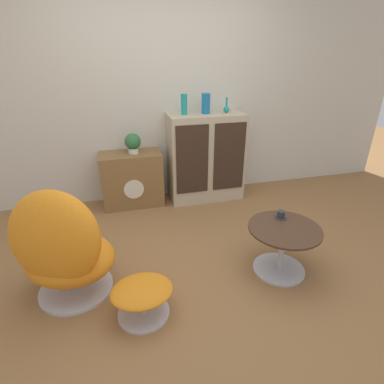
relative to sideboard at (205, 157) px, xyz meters
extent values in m
plane|color=olive|center=(-0.47, -1.46, -0.53)|extent=(12.00, 12.00, 0.00)
cube|color=beige|center=(-0.47, 0.25, 0.77)|extent=(6.40, 0.06, 2.60)
cube|color=tan|center=(0.00, 0.00, 0.00)|extent=(0.91, 0.44, 1.07)
cube|color=#332319|center=(-0.23, -0.22, 0.05)|extent=(0.38, 0.01, 0.81)
cube|color=#332319|center=(0.23, -0.22, 0.05)|extent=(0.38, 0.01, 0.81)
cube|color=brown|center=(-0.91, 0.03, -0.21)|extent=(0.71, 0.38, 0.65)
cylinder|color=beige|center=(-0.91, -0.16, -0.26)|extent=(0.23, 0.01, 0.23)
cylinder|color=#B7B7BC|center=(-1.48, -1.38, -0.52)|extent=(0.56, 0.56, 0.02)
cylinder|color=#B7B7BC|center=(-1.48, -1.38, -0.45)|extent=(0.06, 0.06, 0.12)
ellipsoid|color=orange|center=(-1.48, -1.38, -0.23)|extent=(0.85, 0.79, 0.32)
ellipsoid|color=orange|center=(-1.53, -1.49, 0.03)|extent=(0.78, 0.66, 0.72)
cylinder|color=#B7B7BC|center=(-1.00, -1.76, -0.52)|extent=(0.37, 0.37, 0.02)
cylinder|color=#B7B7BC|center=(-1.00, -1.76, -0.44)|extent=(0.04, 0.04, 0.15)
ellipsoid|color=orange|center=(-1.00, -1.76, -0.32)|extent=(0.43, 0.37, 0.09)
cylinder|color=#B7B7BC|center=(0.19, -1.58, -0.52)|extent=(0.44, 0.44, 0.02)
cylinder|color=#B7B7BC|center=(0.19, -1.58, -0.32)|extent=(0.04, 0.04, 0.39)
cylinder|color=#472D1E|center=(0.19, -1.58, -0.12)|extent=(0.59, 0.59, 0.02)
cylinder|color=teal|center=(-0.26, 0.00, 0.65)|extent=(0.07, 0.07, 0.23)
cylinder|color=#196699|center=(-0.01, 0.00, 0.65)|extent=(0.10, 0.10, 0.23)
ellipsoid|color=teal|center=(0.25, 0.00, 0.57)|extent=(0.07, 0.07, 0.07)
cylinder|color=teal|center=(0.25, 0.00, 0.65)|extent=(0.02, 0.02, 0.11)
cylinder|color=silver|center=(-0.87, 0.03, 0.14)|extent=(0.12, 0.12, 0.06)
sphere|color=#2D6638|center=(-0.87, 0.03, 0.25)|extent=(0.18, 0.18, 0.18)
cylinder|color=#2D2D33|center=(0.24, -1.42, -0.11)|extent=(0.10, 0.10, 0.01)
cylinder|color=#2D2D33|center=(0.24, -1.42, -0.08)|extent=(0.06, 0.06, 0.06)
camera|label=1|loc=(-1.06, -3.38, 1.17)|focal=28.00mm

